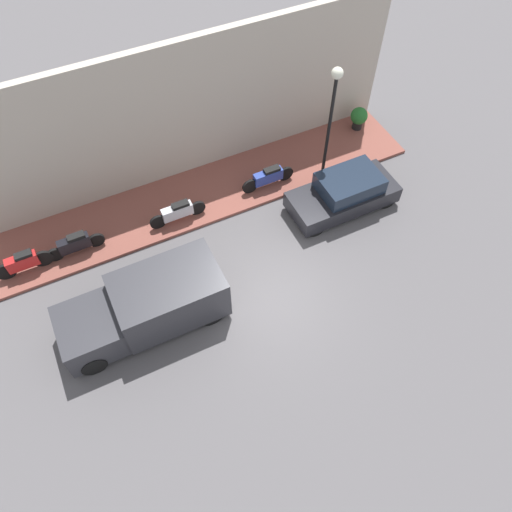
{
  "coord_description": "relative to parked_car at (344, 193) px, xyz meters",
  "views": [
    {
      "loc": [
        -7.25,
        3.99,
        13.89
      ],
      "look_at": [
        1.27,
        -0.15,
        0.6
      ],
      "focal_mm": 35.0,
      "sensor_mm": 36.0,
      "label": 1
    }
  ],
  "objects": [
    {
      "name": "delivery_van",
      "position": [
        -1.47,
        7.91,
        0.25
      ],
      "size": [
        2.0,
        4.95,
        1.78
      ],
      "color": "#2D2D33",
      "rests_on": "ground_plane"
    },
    {
      "name": "motorcycle_black",
      "position": [
        2.03,
        9.26,
        -0.09
      ],
      "size": [
        0.3,
        1.96,
        0.86
      ],
      "color": "black",
      "rests_on": "sidewalk"
    },
    {
      "name": "streetlamp",
      "position": [
        1.65,
        -0.12,
        2.71
      ],
      "size": [
        0.39,
        0.39,
        4.58
      ],
      "color": "black",
      "rests_on": "sidewalk"
    },
    {
      "name": "building_facade",
      "position": [
        4.21,
        4.18,
        2.01
      ],
      "size": [
        0.3,
        15.85,
        5.37
      ],
      "color": "#B2A899",
      "rests_on": "ground_plane"
    },
    {
      "name": "scooter_silver",
      "position": [
        1.87,
        5.67,
        -0.1
      ],
      "size": [
        0.3,
        2.07,
        0.82
      ],
      "color": "#B7B7BF",
      "rests_on": "sidewalk"
    },
    {
      "name": "motorcycle_blue",
      "position": [
        1.99,
        2.05,
        -0.1
      ],
      "size": [
        0.3,
        2.08,
        0.83
      ],
      "color": "navy",
      "rests_on": "sidewalk"
    },
    {
      "name": "parked_car",
      "position": [
        0.0,
        0.0,
        0.0
      ],
      "size": [
        1.71,
        3.92,
        1.42
      ],
      "color": "black",
      "rests_on": "ground_plane"
    },
    {
      "name": "sidewalk",
      "position": [
        2.68,
        4.18,
        -0.61
      ],
      "size": [
        2.76,
        15.85,
        0.12
      ],
      "color": "brown",
      "rests_on": "ground_plane"
    },
    {
      "name": "potted_plant",
      "position": [
        3.3,
        -2.73,
        0.0
      ],
      "size": [
        0.69,
        0.69,
        0.96
      ],
      "color": "black",
      "rests_on": "sidewalk"
    },
    {
      "name": "motorcycle_red",
      "position": [
        2.01,
        10.96,
        -0.07
      ],
      "size": [
        0.3,
        1.87,
        0.88
      ],
      "color": "#B21E1E",
      "rests_on": "sidewalk"
    },
    {
      "name": "ground_plane",
      "position": [
        -2.33,
        4.18,
        -0.67
      ],
      "size": [
        60.0,
        60.0,
        0.0
      ],
      "primitive_type": "plane",
      "color": "#514F51"
    }
  ]
}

